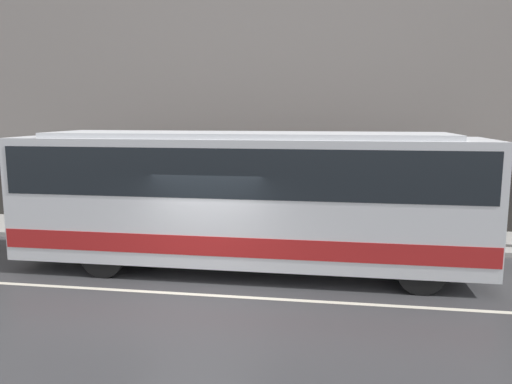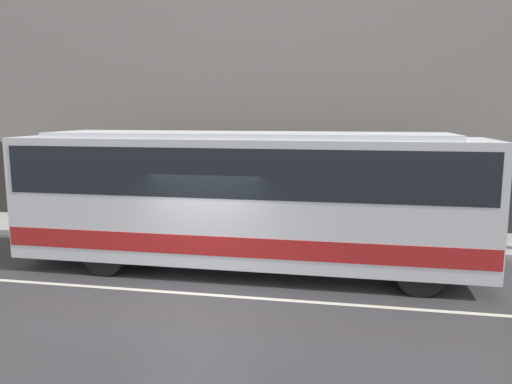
{
  "view_description": "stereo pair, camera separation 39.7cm",
  "coord_description": "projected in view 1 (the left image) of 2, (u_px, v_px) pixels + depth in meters",
  "views": [
    {
      "loc": [
        2.8,
        -9.89,
        3.84
      ],
      "look_at": [
        0.92,
        1.91,
        1.96
      ],
      "focal_mm": 35.0,
      "sensor_mm": 36.0,
      "label": 1
    },
    {
      "loc": [
        3.19,
        -9.82,
        3.84
      ],
      "look_at": [
        0.92,
        1.91,
        1.96
      ],
      "focal_mm": 35.0,
      "sensor_mm": 36.0,
      "label": 2
    }
  ],
  "objects": [
    {
      "name": "ground_plane",
      "position": [
        200.0,
        295.0,
        10.68
      ],
      "size": [
        60.0,
        60.0,
        0.0
      ],
      "primitive_type": "plane",
      "color": "#38383A"
    },
    {
      "name": "transit_bus",
      "position": [
        246.0,
        194.0,
        12.14
      ],
      "size": [
        11.26,
        2.52,
        3.4
      ],
      "color": "silver",
      "rests_on": "ground_plane"
    },
    {
      "name": "lane_stripe",
      "position": [
        200.0,
        295.0,
        10.68
      ],
      "size": [
        54.0,
        0.14,
        0.01
      ],
      "color": "beige",
      "rests_on": "ground_plane"
    },
    {
      "name": "building_facade",
      "position": [
        252.0,
        63.0,
        16.45
      ],
      "size": [
        60.0,
        0.35,
        11.41
      ],
      "color": "gray",
      "rests_on": "ground_plane"
    },
    {
      "name": "sidewalk",
      "position": [
        244.0,
        233.0,
        15.87
      ],
      "size": [
        60.0,
        2.65,
        0.14
      ],
      "color": "#A09E99",
      "rests_on": "ground_plane"
    }
  ]
}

